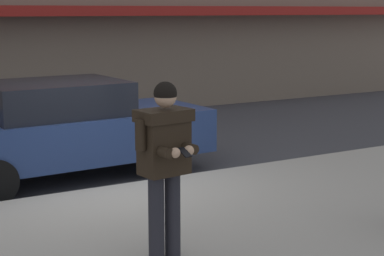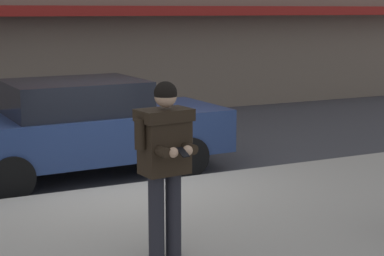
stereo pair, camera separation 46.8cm
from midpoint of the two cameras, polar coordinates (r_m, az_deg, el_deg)
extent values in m
plane|color=#3D3D42|center=(9.55, -9.41, -5.63)|extent=(80.00, 80.00, 0.00)
cube|color=#A8A399|center=(7.57, 5.69, -9.32)|extent=(32.00, 5.30, 0.14)
cube|color=silver|center=(9.97, -4.12, -4.81)|extent=(28.00, 0.12, 0.01)
cube|color=maroon|center=(15.34, -14.44, 10.05)|extent=(26.60, 0.70, 0.24)
cube|color=navy|center=(10.33, -12.36, -0.68)|extent=(4.58, 2.02, 0.70)
cube|color=black|center=(10.18, -13.44, 2.59)|extent=(2.14, 1.73, 0.52)
cylinder|color=black|center=(11.70, -7.36, -0.98)|extent=(0.65, 0.25, 0.64)
cylinder|color=black|center=(10.22, -3.23, -2.59)|extent=(0.65, 0.25, 0.64)
cylinder|color=#23232B|center=(6.56, -3.79, -7.70)|extent=(0.16, 0.16, 0.88)
cylinder|color=#23232B|center=(6.46, -5.29, -8.02)|extent=(0.16, 0.16, 0.88)
cube|color=black|center=(6.32, -4.63, -1.30)|extent=(0.49, 0.36, 0.64)
cube|color=black|center=(6.27, -4.67, 1.11)|extent=(0.56, 0.40, 0.12)
cylinder|color=black|center=(6.44, -2.63, -0.05)|extent=(0.11, 0.11, 0.30)
cylinder|color=black|center=(6.27, -2.69, -1.73)|extent=(0.14, 0.31, 0.10)
sphere|color=tan|center=(6.12, -2.47, -2.03)|extent=(0.10, 0.10, 0.10)
cylinder|color=black|center=(6.15, -6.76, -0.61)|extent=(0.11, 0.11, 0.30)
cylinder|color=black|center=(6.11, -4.98, -2.08)|extent=(0.14, 0.31, 0.10)
sphere|color=tan|center=(6.03, -3.73, -2.23)|extent=(0.10, 0.10, 0.10)
cube|color=black|center=(6.05, -2.88, -2.20)|extent=(0.09, 0.15, 0.07)
sphere|color=tan|center=(6.21, -4.55, 2.81)|extent=(0.22, 0.22, 0.22)
sphere|color=black|center=(6.21, -4.55, 3.08)|extent=(0.23, 0.23, 0.23)
camera|label=1|loc=(0.23, -92.15, -0.40)|focal=60.00mm
camera|label=2|loc=(0.23, 87.85, 0.40)|focal=60.00mm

